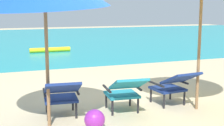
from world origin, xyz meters
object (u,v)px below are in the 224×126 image
object	(u,v)px
lounge_chair_left	(62,94)
lounge_chair_right	(174,84)
swim_buoy	(50,50)
lounge_chair_center	(125,90)
beach_ball	(95,120)

from	to	relation	value
lounge_chair_left	lounge_chair_right	world-z (taller)	same
swim_buoy	lounge_chair_center	world-z (taller)	lounge_chair_center
lounge_chair_left	swim_buoy	bearing A→B (deg)	81.68
lounge_chair_right	swim_buoy	bearing A→B (deg)	96.15
swim_buoy	beach_ball	bearing A→B (deg)	-95.40
lounge_chair_center	lounge_chair_right	distance (m)	0.97
swim_buoy	lounge_chair_left	xyz separation A→B (m)	(-1.14, -7.79, 0.31)
swim_buoy	lounge_chair_left	world-z (taller)	lounge_chair_left
lounge_chair_center	lounge_chair_right	bearing A→B (deg)	4.16
beach_ball	swim_buoy	bearing A→B (deg)	84.60
lounge_chair_left	beach_ball	xyz separation A→B (m)	(0.34, -0.62, -0.25)
lounge_chair_center	swim_buoy	bearing A→B (deg)	89.14
swim_buoy	lounge_chair_right	size ratio (longest dim) A/B	1.74
lounge_chair_left	lounge_chair_center	world-z (taller)	same
lounge_chair_right	beach_ball	distance (m)	1.75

